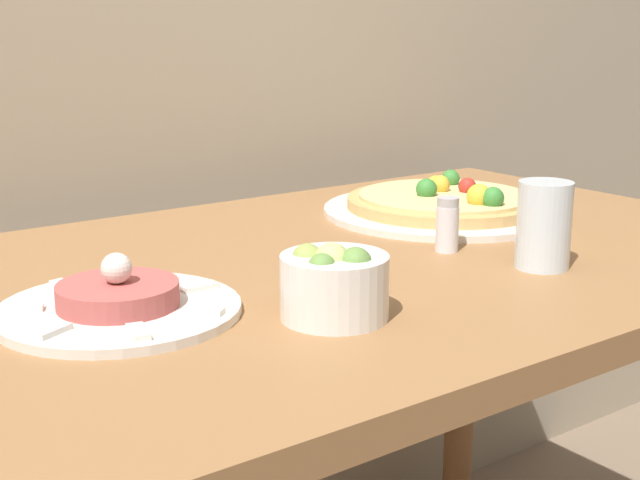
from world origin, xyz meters
TOP-DOWN VIEW (x-y plane):
  - dining_table at (0.00, 0.39)m, footprint 1.46×0.78m
  - pizza_plate at (0.38, 0.49)m, footprint 0.37×0.37m
  - tartare_plate at (-0.23, 0.34)m, footprint 0.25×0.25m
  - small_bowl at (-0.05, 0.20)m, footprint 0.11×0.11m
  - drinking_glass at (0.27, 0.20)m, footprint 0.07×0.07m
  - salt_shaker at (0.23, 0.33)m, footprint 0.03×0.03m

SIDE VIEW (x-z plane):
  - dining_table at x=0.00m, z-range 0.29..1.07m
  - tartare_plate at x=-0.23m, z-range 0.76..0.82m
  - pizza_plate at x=0.38m, z-range 0.76..0.82m
  - salt_shaker at x=0.23m, z-range 0.78..0.85m
  - small_bowl at x=-0.05m, z-range 0.78..0.86m
  - drinking_glass at x=0.27m, z-range 0.78..0.88m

